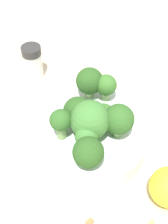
# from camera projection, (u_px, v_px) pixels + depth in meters

# --- Properties ---
(ground_plane) EXTENTS (3.00, 3.00, 0.00)m
(ground_plane) POSITION_uv_depth(u_px,v_px,m) (84.00, 140.00, 0.51)
(ground_plane) COLOR beige
(bowl) EXTENTS (0.20, 0.20, 0.04)m
(bowl) POSITION_uv_depth(u_px,v_px,m) (84.00, 133.00, 0.49)
(bowl) COLOR silver
(bowl) RESTS_ON ground_plane
(broccoli_floret_0) EXTENTS (0.03, 0.03, 0.05)m
(broccoli_floret_0) POSITION_uv_depth(u_px,v_px,m) (61.00, 122.00, 0.44)
(broccoli_floret_0) COLOR #7A9E5B
(broccoli_floret_0) RESTS_ON bowl
(broccoli_floret_1) EXTENTS (0.04, 0.04, 0.05)m
(broccoli_floret_1) POSITION_uv_depth(u_px,v_px,m) (77.00, 113.00, 0.46)
(broccoli_floret_1) COLOR #8EB770
(broccoli_floret_1) RESTS_ON bowl
(broccoli_floret_2) EXTENTS (0.04, 0.04, 0.05)m
(broccoli_floret_2) POSITION_uv_depth(u_px,v_px,m) (88.00, 153.00, 0.41)
(broccoli_floret_2) COLOR #7A9E5B
(broccoli_floret_2) RESTS_ON bowl
(broccoli_floret_3) EXTENTS (0.06, 0.06, 0.06)m
(broccoli_floret_3) POSITION_uv_depth(u_px,v_px,m) (90.00, 120.00, 0.44)
(broccoli_floret_3) COLOR #7A9E5B
(broccoli_floret_3) RESTS_ON bowl
(broccoli_floret_4) EXTENTS (0.04, 0.04, 0.04)m
(broccoli_floret_4) POSITION_uv_depth(u_px,v_px,m) (103.00, 116.00, 0.46)
(broccoli_floret_4) COLOR #7A9E5B
(broccoli_floret_4) RESTS_ON bowl
(broccoli_floret_5) EXTENTS (0.05, 0.05, 0.06)m
(broccoli_floret_5) POSITION_uv_depth(u_px,v_px,m) (119.00, 120.00, 0.44)
(broccoli_floret_5) COLOR #84AD66
(broccoli_floret_5) RESTS_ON bowl
(broccoli_floret_6) EXTENTS (0.03, 0.03, 0.05)m
(broccoli_floret_6) POSITION_uv_depth(u_px,v_px,m) (106.00, 86.00, 0.50)
(broccoli_floret_6) COLOR #7A9E5B
(broccoli_floret_6) RESTS_ON bowl
(broccoli_floret_7) EXTENTS (0.03, 0.03, 0.04)m
(broccoli_floret_7) POSITION_uv_depth(u_px,v_px,m) (86.00, 138.00, 0.43)
(broccoli_floret_7) COLOR #8EB770
(broccoli_floret_7) RESTS_ON bowl
(broccoli_floret_8) EXTENTS (0.04, 0.04, 0.06)m
(broccoli_floret_8) POSITION_uv_depth(u_px,v_px,m) (90.00, 81.00, 0.50)
(broccoli_floret_8) COLOR #84AD66
(broccoli_floret_8) RESTS_ON bowl
(pepper_shaker) EXTENTS (0.04, 0.04, 0.07)m
(pepper_shaker) POSITION_uv_depth(u_px,v_px,m) (33.00, 62.00, 0.59)
(pepper_shaker) COLOR silver
(pepper_shaker) RESTS_ON ground_plane
(almond_crumb_0) EXTENTS (0.01, 0.01, 0.01)m
(almond_crumb_0) POSITION_uv_depth(u_px,v_px,m) (90.00, 221.00, 0.41)
(almond_crumb_0) COLOR olive
(almond_crumb_0) RESTS_ON ground_plane
(almond_crumb_2) EXTENTS (0.01, 0.01, 0.01)m
(almond_crumb_2) POSITION_uv_depth(u_px,v_px,m) (152.00, 222.00, 0.41)
(almond_crumb_2) COLOR tan
(almond_crumb_2) RESTS_ON ground_plane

